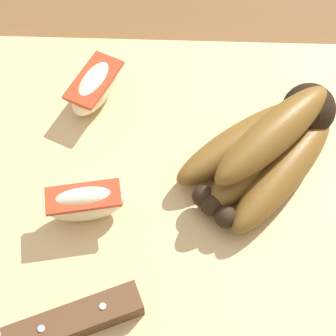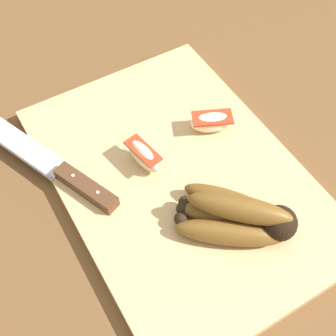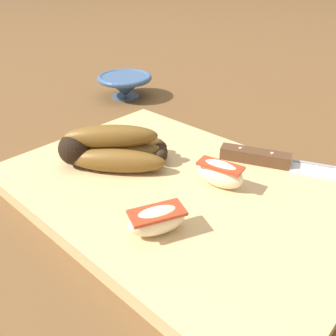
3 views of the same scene
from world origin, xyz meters
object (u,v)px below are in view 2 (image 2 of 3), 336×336
banana_bunch (238,217)px  apple_wedge_middle (212,122)px  chefs_knife (61,171)px  apple_wedge_near (143,156)px

banana_bunch → apple_wedge_middle: (-0.15, 0.06, -0.01)m
banana_bunch → chefs_knife: (-0.19, -0.16, -0.02)m
banana_bunch → apple_wedge_middle: banana_bunch is taller
banana_bunch → apple_wedge_middle: 0.17m
apple_wedge_near → apple_wedge_middle: apple_wedge_near is taller
apple_wedge_middle → apple_wedge_near: bearing=-87.9°
apple_wedge_near → apple_wedge_middle: size_ratio=0.94×
apple_wedge_middle → banana_bunch: bearing=-22.5°
chefs_knife → apple_wedge_near: (0.04, 0.11, 0.01)m
banana_bunch → chefs_knife: bearing=-139.5°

